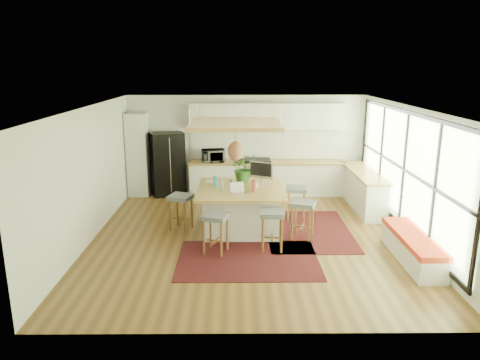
{
  "coord_description": "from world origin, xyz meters",
  "views": [
    {
      "loc": [
        -0.27,
        -8.82,
        3.52
      ],
      "look_at": [
        -0.2,
        0.5,
        1.1
      ],
      "focal_mm": 33.58,
      "sensor_mm": 36.0,
      "label": 1
    }
  ],
  "objects_px": {
    "laptop": "(238,187)",
    "stool_near_left": "(216,235)",
    "fridge": "(168,162)",
    "island": "(241,209)",
    "island_plant": "(244,171)",
    "stool_left_side": "(181,214)",
    "monitor": "(261,173)",
    "stool_near_right": "(272,232)",
    "microwave": "(213,154)",
    "stool_right_front": "(302,222)",
    "stool_right_back": "(296,205)"
  },
  "relations": [
    {
      "from": "stool_near_left",
      "to": "stool_right_front",
      "type": "distance_m",
      "value": 1.9
    },
    {
      "from": "stool_near_left",
      "to": "laptop",
      "type": "relative_size",
      "value": 2.47
    },
    {
      "from": "stool_near_left",
      "to": "laptop",
      "type": "height_order",
      "value": "laptop"
    },
    {
      "from": "laptop",
      "to": "monitor",
      "type": "bearing_deg",
      "value": 38.24
    },
    {
      "from": "stool_near_right",
      "to": "microwave",
      "type": "bearing_deg",
      "value": 108.9
    },
    {
      "from": "fridge",
      "to": "stool_near_left",
      "type": "relative_size",
      "value": 2.22
    },
    {
      "from": "fridge",
      "to": "island",
      "type": "relative_size",
      "value": 0.93
    },
    {
      "from": "stool_near_left",
      "to": "stool_right_front",
      "type": "height_order",
      "value": "stool_right_front"
    },
    {
      "from": "island",
      "to": "island_plant",
      "type": "distance_m",
      "value": 0.9
    },
    {
      "from": "stool_near_left",
      "to": "monitor",
      "type": "relative_size",
      "value": 1.42
    },
    {
      "from": "stool_left_side",
      "to": "laptop",
      "type": "xyz_separation_m",
      "value": [
        1.25,
        -0.37,
        0.7
      ]
    },
    {
      "from": "stool_left_side",
      "to": "microwave",
      "type": "xyz_separation_m",
      "value": [
        0.58,
        2.73,
        0.77
      ]
    },
    {
      "from": "monitor",
      "to": "stool_right_front",
      "type": "bearing_deg",
      "value": -21.61
    },
    {
      "from": "stool_right_back",
      "to": "stool_right_front",
      "type": "bearing_deg",
      "value": -90.84
    },
    {
      "from": "stool_right_back",
      "to": "monitor",
      "type": "bearing_deg",
      "value": -163.48
    },
    {
      "from": "stool_left_side",
      "to": "monitor",
      "type": "relative_size",
      "value": 1.42
    },
    {
      "from": "laptop",
      "to": "island_plant",
      "type": "height_order",
      "value": "island_plant"
    },
    {
      "from": "stool_right_front",
      "to": "stool_right_back",
      "type": "distance_m",
      "value": 1.14
    },
    {
      "from": "stool_right_front",
      "to": "laptop",
      "type": "relative_size",
      "value": 2.53
    },
    {
      "from": "fridge",
      "to": "laptop",
      "type": "distance_m",
      "value": 3.67
    },
    {
      "from": "stool_near_right",
      "to": "stool_right_front",
      "type": "distance_m",
      "value": 0.89
    },
    {
      "from": "stool_near_left",
      "to": "microwave",
      "type": "xyz_separation_m",
      "value": [
        -0.24,
        4.0,
        0.77
      ]
    },
    {
      "from": "island",
      "to": "stool_right_front",
      "type": "xyz_separation_m",
      "value": [
        1.27,
        -0.55,
        -0.11
      ]
    },
    {
      "from": "fridge",
      "to": "microwave",
      "type": "bearing_deg",
      "value": -21.53
    },
    {
      "from": "stool_left_side",
      "to": "laptop",
      "type": "height_order",
      "value": "laptop"
    },
    {
      "from": "island",
      "to": "stool_right_back",
      "type": "bearing_deg",
      "value": 24.83
    },
    {
      "from": "island",
      "to": "stool_near_right",
      "type": "distance_m",
      "value": 1.28
    },
    {
      "from": "stool_right_back",
      "to": "stool_left_side",
      "type": "distance_m",
      "value": 2.66
    },
    {
      "from": "island",
      "to": "island_plant",
      "type": "bearing_deg",
      "value": 82.62
    },
    {
      "from": "stool_left_side",
      "to": "stool_near_right",
      "type": "bearing_deg",
      "value": -30.66
    },
    {
      "from": "microwave",
      "to": "island_plant",
      "type": "bearing_deg",
      "value": -80.25
    },
    {
      "from": "fridge",
      "to": "monitor",
      "type": "bearing_deg",
      "value": -65.23
    },
    {
      "from": "island",
      "to": "laptop",
      "type": "bearing_deg",
      "value": -97.58
    },
    {
      "from": "laptop",
      "to": "stool_near_left",
      "type": "bearing_deg",
      "value": -132.49
    },
    {
      "from": "stool_left_side",
      "to": "stool_near_left",
      "type": "bearing_deg",
      "value": -57.35
    },
    {
      "from": "stool_near_left",
      "to": "stool_right_back",
      "type": "bearing_deg",
      "value": 46.49
    },
    {
      "from": "stool_right_front",
      "to": "stool_left_side",
      "type": "height_order",
      "value": "stool_right_front"
    },
    {
      "from": "stool_near_left",
      "to": "stool_left_side",
      "type": "bearing_deg",
      "value": 122.65
    },
    {
      "from": "fridge",
      "to": "stool_right_front",
      "type": "relative_size",
      "value": 2.17
    },
    {
      "from": "fridge",
      "to": "island_plant",
      "type": "height_order",
      "value": "fridge"
    },
    {
      "from": "fridge",
      "to": "island_plant",
      "type": "bearing_deg",
      "value": -67.9
    },
    {
      "from": "stool_near_right",
      "to": "island_plant",
      "type": "bearing_deg",
      "value": 107.69
    },
    {
      "from": "stool_near_left",
      "to": "monitor",
      "type": "height_order",
      "value": "monitor"
    },
    {
      "from": "stool_right_front",
      "to": "stool_left_side",
      "type": "distance_m",
      "value": 2.63
    },
    {
      "from": "island",
      "to": "stool_left_side",
      "type": "bearing_deg",
      "value": -179.92
    },
    {
      "from": "stool_right_front",
      "to": "laptop",
      "type": "bearing_deg",
      "value": 172.34
    },
    {
      "from": "stool_right_back",
      "to": "stool_near_left",
      "type": "bearing_deg",
      "value": -133.51
    },
    {
      "from": "fridge",
      "to": "stool_near_left",
      "type": "height_order",
      "value": "fridge"
    },
    {
      "from": "monitor",
      "to": "island_plant",
      "type": "xyz_separation_m",
      "value": [
        -0.39,
        0.18,
        -0.01
      ]
    },
    {
      "from": "stool_near_left",
      "to": "monitor",
      "type": "distance_m",
      "value": 2.05
    }
  ]
}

